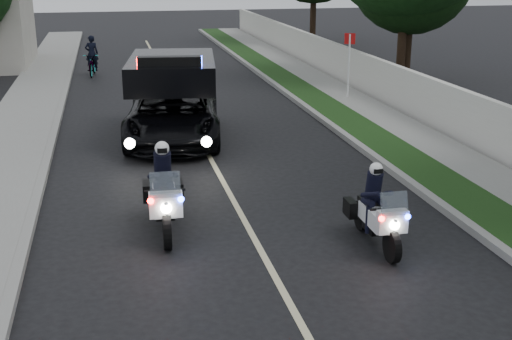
# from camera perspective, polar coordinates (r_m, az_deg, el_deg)

# --- Properties ---
(ground) EXTENTS (120.00, 120.00, 0.00)m
(ground) POSITION_cam_1_polar(r_m,az_deg,el_deg) (9.84, 3.73, -12.74)
(ground) COLOR black
(ground) RESTS_ON ground
(curb_right) EXTENTS (0.20, 60.00, 0.15)m
(curb_right) POSITION_cam_1_polar(r_m,az_deg,el_deg) (19.90, 7.15, 3.20)
(curb_right) COLOR gray
(curb_right) RESTS_ON ground
(grass_verge) EXTENTS (1.20, 60.00, 0.16)m
(grass_verge) POSITION_cam_1_polar(r_m,az_deg,el_deg) (20.14, 9.03, 3.30)
(grass_verge) COLOR #193814
(grass_verge) RESTS_ON ground
(sidewalk_right) EXTENTS (1.40, 60.00, 0.16)m
(sidewalk_right) POSITION_cam_1_polar(r_m,az_deg,el_deg) (20.64, 12.40, 3.46)
(sidewalk_right) COLOR gray
(sidewalk_right) RESTS_ON ground
(property_wall) EXTENTS (0.22, 60.00, 1.50)m
(property_wall) POSITION_cam_1_polar(r_m,az_deg,el_deg) (20.93, 15.03, 5.35)
(property_wall) COLOR beige
(property_wall) RESTS_ON ground
(curb_left) EXTENTS (0.20, 60.00, 0.15)m
(curb_left) POSITION_cam_1_polar(r_m,az_deg,el_deg) (18.86, -17.07, 1.76)
(curb_left) COLOR gray
(curb_left) RESTS_ON ground
(sidewalk_left) EXTENTS (2.00, 60.00, 0.16)m
(sidewalk_left) POSITION_cam_1_polar(r_m,az_deg,el_deg) (18.99, -20.37, 1.54)
(sidewalk_left) COLOR gray
(sidewalk_left) RESTS_ON ground
(lane_marking) EXTENTS (0.12, 50.00, 0.01)m
(lane_marking) POSITION_cam_1_polar(r_m,az_deg,el_deg) (18.97, -4.63, 2.35)
(lane_marking) COLOR #BFB78C
(lane_marking) RESTS_ON ground
(police_moto_left) EXTENTS (0.80, 2.06, 1.72)m
(police_moto_left) POSITION_cam_1_polar(r_m,az_deg,el_deg) (12.98, -7.67, -5.08)
(police_moto_left) COLOR white
(police_moto_left) RESTS_ON ground
(police_moto_right) EXTENTS (0.64, 1.79, 1.52)m
(police_moto_right) POSITION_cam_1_polar(r_m,az_deg,el_deg) (12.45, 10.03, -6.21)
(police_moto_right) COLOR silver
(police_moto_right) RESTS_ON ground
(police_suv) EXTENTS (3.26, 5.81, 2.68)m
(police_suv) POSITION_cam_1_polar(r_m,az_deg,el_deg) (19.41, -6.96, 2.62)
(police_suv) COLOR black
(police_suv) RESTS_ON ground
(bicycle) EXTENTS (0.81, 1.90, 0.97)m
(bicycle) POSITION_cam_1_polar(r_m,az_deg,el_deg) (30.83, -13.63, 7.81)
(bicycle) COLOR black
(bicycle) RESTS_ON ground
(cyclist) EXTENTS (0.60, 0.44, 1.55)m
(cyclist) POSITION_cam_1_polar(r_m,az_deg,el_deg) (30.83, -13.63, 7.81)
(cyclist) COLOR black
(cyclist) RESTS_ON ground
(sign_post) EXTENTS (0.52, 0.52, 2.50)m
(sign_post) POSITION_cam_1_polar(r_m,az_deg,el_deg) (24.80, 7.75, 5.86)
(sign_post) COLOR red
(sign_post) RESTS_ON ground
(tree_right_c) EXTENTS (5.97, 5.97, 8.72)m
(tree_right_c) POSITION_cam_1_polar(r_m,az_deg,el_deg) (29.79, 12.53, 7.55)
(tree_right_c) COLOR #133310
(tree_right_c) RESTS_ON ground
(tree_right_d) EXTENTS (9.28, 9.28, 11.67)m
(tree_right_d) POSITION_cam_1_polar(r_m,az_deg,el_deg) (29.13, 12.06, 7.37)
(tree_right_d) COLOR #174216
(tree_right_d) RESTS_ON ground
(tree_right_e) EXTENTS (7.20, 7.20, 10.92)m
(tree_right_e) POSITION_cam_1_polar(r_m,az_deg,el_deg) (41.69, 4.80, 10.66)
(tree_right_e) COLOR #163310
(tree_right_e) RESTS_ON ground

